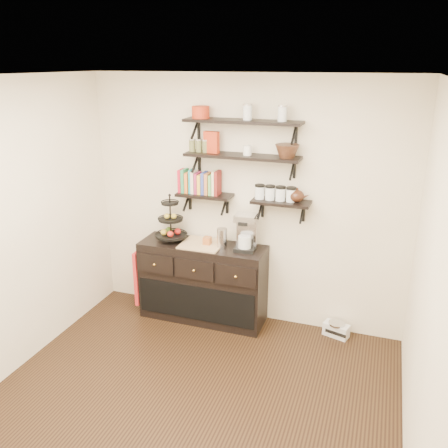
# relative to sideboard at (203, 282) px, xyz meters

# --- Properties ---
(floor) EXTENTS (3.50, 3.50, 0.00)m
(floor) POSITION_rel_sideboard_xyz_m (0.41, -1.51, -0.45)
(floor) COLOR black
(floor) RESTS_ON ground
(ceiling) EXTENTS (3.50, 3.50, 0.02)m
(ceiling) POSITION_rel_sideboard_xyz_m (0.41, -1.51, 2.25)
(ceiling) COLOR white
(ceiling) RESTS_ON back_wall
(back_wall) EXTENTS (3.50, 0.02, 2.70)m
(back_wall) POSITION_rel_sideboard_xyz_m (0.41, 0.24, 0.90)
(back_wall) COLOR white
(back_wall) RESTS_ON ground
(right_wall) EXTENTS (0.02, 3.50, 2.70)m
(right_wall) POSITION_rel_sideboard_xyz_m (2.16, -1.51, 0.90)
(right_wall) COLOR white
(right_wall) RESTS_ON ground
(shelf_top) EXTENTS (1.20, 0.27, 0.23)m
(shelf_top) POSITION_rel_sideboard_xyz_m (0.41, 0.10, 1.78)
(shelf_top) COLOR black
(shelf_top) RESTS_ON back_wall
(shelf_mid) EXTENTS (1.20, 0.27, 0.23)m
(shelf_mid) POSITION_rel_sideboard_xyz_m (0.41, 0.10, 1.43)
(shelf_mid) COLOR black
(shelf_mid) RESTS_ON back_wall
(shelf_low_left) EXTENTS (0.60, 0.25, 0.23)m
(shelf_low_left) POSITION_rel_sideboard_xyz_m (-0.01, 0.12, 0.98)
(shelf_low_left) COLOR black
(shelf_low_left) RESTS_ON back_wall
(shelf_low_right) EXTENTS (0.60, 0.25, 0.23)m
(shelf_low_right) POSITION_rel_sideboard_xyz_m (0.83, 0.12, 0.98)
(shelf_low_right) COLOR black
(shelf_low_right) RESTS_ON back_wall
(cookbooks) EXTENTS (0.43, 0.15, 0.26)m
(cookbooks) POSITION_rel_sideboard_xyz_m (-0.06, 0.12, 1.11)
(cookbooks) COLOR red
(cookbooks) RESTS_ON shelf_low_left
(glass_canisters) EXTENTS (0.43, 0.10, 0.13)m
(glass_canisters) POSITION_rel_sideboard_xyz_m (0.77, 0.12, 1.06)
(glass_canisters) COLOR silver
(glass_canisters) RESTS_ON shelf_low_right
(sideboard) EXTENTS (1.40, 0.50, 0.92)m
(sideboard) POSITION_rel_sideboard_xyz_m (0.00, 0.00, 0.00)
(sideboard) COLOR black
(sideboard) RESTS_ON floor
(fruit_stand) EXTENTS (0.35, 0.35, 0.52)m
(fruit_stand) POSITION_rel_sideboard_xyz_m (-0.37, 0.00, 0.63)
(fruit_stand) COLOR black
(fruit_stand) RESTS_ON sideboard
(candle) EXTENTS (0.08, 0.08, 0.08)m
(candle) POSITION_rel_sideboard_xyz_m (0.06, 0.00, 0.50)
(candle) COLOR #9F5424
(candle) RESTS_ON sideboard
(coffee_maker) EXTENTS (0.23, 0.22, 0.40)m
(coffee_maker) POSITION_rel_sideboard_xyz_m (0.49, 0.03, 0.64)
(coffee_maker) COLOR black
(coffee_maker) RESTS_ON sideboard
(thermal_carafe) EXTENTS (0.11, 0.11, 0.22)m
(thermal_carafe) POSITION_rel_sideboard_xyz_m (0.23, -0.02, 0.56)
(thermal_carafe) COLOR silver
(thermal_carafe) RESTS_ON sideboard
(apron) EXTENTS (0.04, 0.28, 0.64)m
(apron) POSITION_rel_sideboard_xyz_m (-0.73, -0.10, 0.01)
(apron) COLOR #B32A13
(apron) RESTS_ON sideboard
(radio) EXTENTS (0.29, 0.22, 0.16)m
(radio) POSITION_rel_sideboard_xyz_m (1.49, 0.11, -0.37)
(radio) COLOR silver
(radio) RESTS_ON floor
(recipe_box) EXTENTS (0.17, 0.09, 0.22)m
(recipe_box) POSITION_rel_sideboard_xyz_m (0.08, 0.10, 1.56)
(recipe_box) COLOR #A92C13
(recipe_box) RESTS_ON shelf_mid
(walnut_bowl) EXTENTS (0.24, 0.24, 0.13)m
(walnut_bowl) POSITION_rel_sideboard_xyz_m (0.87, 0.10, 1.51)
(walnut_bowl) COLOR black
(walnut_bowl) RESTS_ON shelf_mid
(ramekins) EXTENTS (0.09, 0.09, 0.10)m
(ramekins) POSITION_rel_sideboard_xyz_m (0.47, 0.10, 1.50)
(ramekins) COLOR white
(ramekins) RESTS_ON shelf_mid
(teapot) EXTENTS (0.23, 0.19, 0.15)m
(teapot) POSITION_rel_sideboard_xyz_m (0.99, 0.12, 1.07)
(teapot) COLOR #361B10
(teapot) RESTS_ON shelf_low_right
(red_pot) EXTENTS (0.18, 0.18, 0.12)m
(red_pot) POSITION_rel_sideboard_xyz_m (-0.04, 0.10, 1.86)
(red_pot) COLOR #A92C13
(red_pot) RESTS_ON shelf_top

